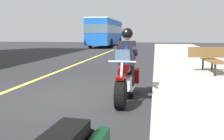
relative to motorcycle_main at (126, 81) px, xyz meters
name	(u,v)px	position (x,y,z in m)	size (l,w,h in m)	color
ground_plane	(72,98)	(0.12, -1.36, -0.45)	(80.00, 80.00, 0.00)	#28282B
motorcycle_main	(126,81)	(0.00, 0.00, 0.00)	(2.21, 0.60, 1.26)	black
rider_main	(127,56)	(-0.19, 0.00, 0.58)	(0.62, 0.54, 1.74)	black
bus_near	(106,31)	(-24.84, -5.41, 1.42)	(11.05, 2.70, 3.30)	blue
bench_sidewalk	(213,58)	(-3.84, 2.83, 0.26)	(1.84, 1.80, 0.95)	brown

